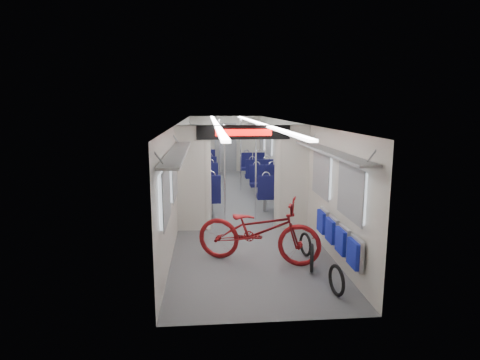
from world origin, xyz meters
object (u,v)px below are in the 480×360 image
at_px(seat_bay_far_left, 203,166).
at_px(stanchion_far_right, 241,155).
at_px(seat_bay_far_right, 256,168).
at_px(seat_bay_near_left, 202,186).
at_px(stanchion_near_right, 256,173).
at_px(bicycle, 258,230).
at_px(flip_bench, 337,236).
at_px(seat_bay_near_right, 269,185).
at_px(bike_hoop_b, 312,259).
at_px(stanchion_far_left, 220,157).
at_px(bike_hoop_a, 336,282).
at_px(bike_hoop_c, 305,246).
at_px(stanchion_near_left, 225,174).

bearing_deg(seat_bay_far_left, stanchion_far_right, -53.35).
distance_m(seat_bay_far_right, stanchion_far_right, 1.45).
relative_size(seat_bay_near_left, stanchion_near_right, 1.00).
height_order(bicycle, stanchion_near_right, stanchion_near_right).
distance_m(flip_bench, seat_bay_near_right, 4.62).
relative_size(bike_hoop_b, stanchion_far_left, 0.21).
height_order(flip_bench, bike_hoop_b, flip_bench).
height_order(seat_bay_near_left, seat_bay_far_left, seat_bay_near_left).
height_order(bike_hoop_a, bike_hoop_b, bike_hoop_b).
xyz_separation_m(seat_bay_far_left, stanchion_far_right, (1.23, -1.66, 0.58)).
bearing_deg(bike_hoop_b, stanchion_far_right, 95.28).
bearing_deg(bike_hoop_b, bicycle, 147.74).
relative_size(bike_hoop_c, stanchion_near_right, 0.19).
bearing_deg(bike_hoop_c, stanchion_near_right, 104.61).
relative_size(bike_hoop_b, stanchion_near_right, 0.21).
distance_m(bike_hoop_a, seat_bay_near_right, 5.56).
bearing_deg(bike_hoop_c, bike_hoop_b, -95.79).
xyz_separation_m(bike_hoop_a, seat_bay_far_left, (-1.98, 9.11, 0.37)).
distance_m(bike_hoop_b, stanchion_near_right, 3.30).
bearing_deg(seat_bay_near_right, bike_hoop_b, -90.32).
distance_m(flip_bench, bike_hoop_a, 1.06).
xyz_separation_m(seat_bay_near_left, seat_bay_far_left, (-0.00, 3.70, -0.00)).
bearing_deg(seat_bay_far_right, stanchion_near_right, -97.11).
xyz_separation_m(flip_bench, stanchion_far_left, (-1.74, 6.00, 0.57)).
bearing_deg(bike_hoop_b, stanchion_near_left, 113.46).
bearing_deg(flip_bench, stanchion_near_left, 121.12).
relative_size(flip_bench, seat_bay_near_left, 0.90).
xyz_separation_m(bike_hoop_a, stanchion_far_left, (-1.44, 6.95, 0.94)).
xyz_separation_m(seat_bay_near_right, seat_bay_far_right, (-0.00, 3.05, 0.01)).
bearing_deg(seat_bay_near_left, stanchion_far_left, 70.42).
xyz_separation_m(seat_bay_near_left, seat_bay_near_right, (1.87, 0.14, -0.04)).
bearing_deg(seat_bay_far_right, bike_hoop_a, -89.24).
distance_m(bike_hoop_b, seat_bay_near_left, 4.93).
xyz_separation_m(bike_hoop_c, seat_bay_near_left, (-1.92, 3.85, 0.38)).
height_order(stanchion_near_left, stanchion_near_right, same).
relative_size(bike_hoop_c, seat_bay_far_left, 0.19).
height_order(flip_bench, bike_hoop_c, flip_bench).
bearing_deg(seat_bay_near_left, bicycle, -75.83).
height_order(bicycle, seat_bay_near_left, seat_bay_near_left).
bearing_deg(seat_bay_near_right, seat_bay_near_left, -175.73).
bearing_deg(bicycle, seat_bay_near_left, 33.48).
bearing_deg(bike_hoop_b, flip_bench, 12.52).
distance_m(bicycle, flip_bench, 1.34).
xyz_separation_m(bike_hoop_a, seat_bay_far_right, (-0.11, 8.60, 0.34)).
height_order(flip_bench, seat_bay_far_right, seat_bay_far_right).
bearing_deg(bicycle, stanchion_near_right, 13.35).
height_order(flip_bench, seat_bay_far_left, seat_bay_far_left).
xyz_separation_m(bicycle, seat_bay_far_right, (0.85, 7.23, -0.03)).
distance_m(bike_hoop_c, seat_bay_far_left, 7.79).
distance_m(bike_hoop_c, stanchion_far_left, 5.64).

